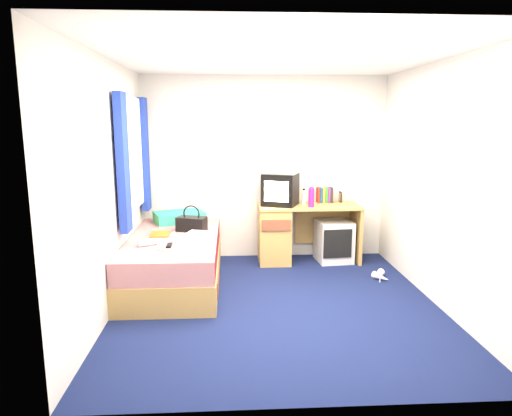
{
  "coord_description": "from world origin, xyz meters",
  "views": [
    {
      "loc": [
        -0.46,
        -4.32,
        1.82
      ],
      "look_at": [
        -0.17,
        0.7,
        0.86
      ],
      "focal_mm": 32.0,
      "sensor_mm": 36.0,
      "label": 1
    }
  ],
  "objects": [
    {
      "name": "room_shell",
      "position": [
        0.0,
        0.0,
        1.45
      ],
      "size": [
        3.4,
        3.4,
        3.4
      ],
      "color": "white",
      "rests_on": "ground"
    },
    {
      "name": "colour_swatch_fan",
      "position": [
        -1.13,
        0.11,
        0.55
      ],
      "size": [
        0.2,
        0.19,
        0.01
      ],
      "primitive_type": "cube",
      "rotation": [
        0.0,
        0.0,
        -0.73
      ],
      "color": "yellow",
      "rests_on": "bed"
    },
    {
      "name": "vcr",
      "position": [
        0.18,
        1.44,
        1.2
      ],
      "size": [
        0.49,
        0.42,
        0.08
      ],
      "primitive_type": "cube",
      "rotation": [
        0.0,
        0.0,
        -0.36
      ],
      "color": "silver",
      "rests_on": "crt_tv"
    },
    {
      "name": "aerosol_can",
      "position": [
        0.49,
        1.46,
        0.84
      ],
      "size": [
        0.07,
        0.07,
        0.19
      ],
      "primitive_type": "cylinder",
      "rotation": [
        0.0,
        0.0,
        0.3
      ],
      "color": "silver",
      "rests_on": "desk"
    },
    {
      "name": "picture_frame",
      "position": [
        1.01,
        1.62,
        0.82
      ],
      "size": [
        0.02,
        0.12,
        0.14
      ],
      "primitive_type": "cube",
      "rotation": [
        0.0,
        0.0,
        -0.02
      ],
      "color": "black",
      "rests_on": "desk"
    },
    {
      "name": "storage_cube",
      "position": [
        0.89,
        1.4,
        0.27
      ],
      "size": [
        0.47,
        0.47,
        0.54
      ],
      "primitive_type": "cube",
      "rotation": [
        0.0,
        0.0,
        0.1
      ],
      "color": "silver",
      "rests_on": "ground"
    },
    {
      "name": "ground",
      "position": [
        0.0,
        0.0,
        0.0
      ],
      "size": [
        3.4,
        3.4,
        0.0
      ],
      "primitive_type": "plane",
      "color": "#0C1438",
      "rests_on": "ground"
    },
    {
      "name": "towel",
      "position": [
        -0.79,
        0.49,
        0.59
      ],
      "size": [
        0.33,
        0.3,
        0.09
      ],
      "primitive_type": "cube",
      "rotation": [
        0.0,
        0.0,
        -0.28
      ],
      "color": "silver",
      "rests_on": "bed"
    },
    {
      "name": "water_bottle",
      "position": [
        -1.32,
        0.32,
        0.58
      ],
      "size": [
        0.21,
        0.16,
        0.07
      ],
      "primitive_type": "cylinder",
      "rotation": [
        0.0,
        1.57,
        0.52
      ],
      "color": "silver",
      "rests_on": "bed"
    },
    {
      "name": "remote_control",
      "position": [
        -1.1,
        0.29,
        0.55
      ],
      "size": [
        0.05,
        0.16,
        0.02
      ],
      "primitive_type": "cube",
      "rotation": [
        0.0,
        0.0,
        0.02
      ],
      "color": "black",
      "rests_on": "bed"
    },
    {
      "name": "white_heels",
      "position": [
        1.27,
        0.67,
        0.04
      ],
      "size": [
        0.21,
        0.33,
        0.09
      ],
      "color": "white",
      "rests_on": "ground"
    },
    {
      "name": "window_assembly",
      "position": [
        -1.55,
        0.9,
        1.42
      ],
      "size": [
        0.11,
        1.42,
        1.4
      ],
      "color": "silver",
      "rests_on": "room_shell"
    },
    {
      "name": "book_row",
      "position": [
        0.79,
        1.6,
        0.85
      ],
      "size": [
        0.2,
        0.13,
        0.2
      ],
      "color": "maroon",
      "rests_on": "desk"
    },
    {
      "name": "bed",
      "position": [
        -1.1,
        0.7,
        0.27
      ],
      "size": [
        1.01,
        2.0,
        0.54
      ],
      "color": "tan",
      "rests_on": "ground"
    },
    {
      "name": "magazine",
      "position": [
        -1.27,
        0.79,
        0.55
      ],
      "size": [
        0.22,
        0.28,
        0.01
      ],
      "primitive_type": "cube",
      "rotation": [
        0.0,
        0.0,
        0.02
      ],
      "color": "gold",
      "rests_on": "bed"
    },
    {
      "name": "crt_tv",
      "position": [
        0.18,
        1.44,
        0.96
      ],
      "size": [
        0.52,
        0.51,
        0.41
      ],
      "rotation": [
        0.0,
        0.0,
        -0.38
      ],
      "color": "black",
      "rests_on": "desk"
    },
    {
      "name": "pillow",
      "position": [
        -1.11,
        1.45,
        0.61
      ],
      "size": [
        0.71,
        0.58,
        0.13
      ],
      "primitive_type": "cube",
      "rotation": [
        0.0,
        0.0,
        0.37
      ],
      "color": "#1B71B0",
      "rests_on": "bed"
    },
    {
      "name": "desk",
      "position": [
        0.28,
        1.44,
        0.41
      ],
      "size": [
        1.3,
        0.55,
        0.75
      ],
      "color": "tan",
      "rests_on": "ground"
    },
    {
      "name": "handbag",
      "position": [
        -0.92,
        0.95,
        0.63
      ],
      "size": [
        0.37,
        0.28,
        0.31
      ],
      "rotation": [
        0.0,
        0.0,
        -0.29
      ],
      "color": "black",
      "rests_on": "bed"
    },
    {
      "name": "pink_water_bottle",
      "position": [
        0.56,
        1.28,
        0.87
      ],
      "size": [
        0.09,
        0.09,
        0.23
      ],
      "primitive_type": "cylinder",
      "rotation": [
        0.0,
        0.0,
        -0.27
      ],
      "color": "#C51B7D",
      "rests_on": "desk"
    }
  ]
}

